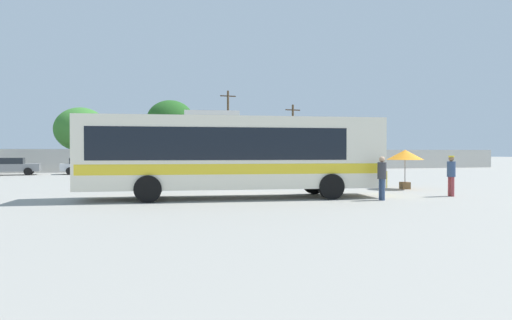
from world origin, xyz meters
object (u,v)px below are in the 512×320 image
object	(u,v)px
parked_car_third_white	(165,164)
roadside_tree_midright	(170,120)
coach_bus_cream_yellow	(230,152)
roadside_tree_right	(244,136)
parked_car_second_silver	(85,165)
utility_pole_far	(228,128)
passenger_waiting_on_apron	(451,173)
utility_pole_near	(293,135)
parked_car_leftmost_grey	(10,166)
parked_car_rightmost_black	(229,164)
attendant_by_bus_door	(382,175)
roadside_tree_midleft	(81,129)
vendor_umbrella_near_gate_orange	(405,156)

from	to	relation	value
parked_car_third_white	roadside_tree_midright	xyz separation A→B (m)	(1.33, 7.41, 4.54)
coach_bus_cream_yellow	roadside_tree_right	distance (m)	34.14
parked_car_third_white	parked_car_second_silver	bearing A→B (deg)	179.33
parked_car_second_silver	utility_pole_far	distance (m)	16.96
passenger_waiting_on_apron	parked_car_second_silver	size ratio (longest dim) A/B	0.41
utility_pole_near	roadside_tree_right	distance (m)	5.81
parked_car_leftmost_grey	parked_car_second_silver	size ratio (longest dim) A/B	1.06
coach_bus_cream_yellow	parked_car_rightmost_black	xyz separation A→B (m)	(5.81, 23.99, -1.13)
passenger_waiting_on_apron	roadside_tree_midright	size ratio (longest dim) A/B	0.23
passenger_waiting_on_apron	utility_pole_near	size ratio (longest dim) A/B	0.24
passenger_waiting_on_apron	utility_pole_far	size ratio (longest dim) A/B	0.20
parked_car_rightmost_black	parked_car_third_white	bearing A→B (deg)	-178.38
attendant_by_bus_door	roadside_tree_midleft	bearing A→B (deg)	111.44
parked_car_rightmost_black	roadside_tree_midleft	world-z (taller)	roadside_tree_midleft
parked_car_rightmost_black	attendant_by_bus_door	bearing A→B (deg)	-90.49
attendant_by_bus_door	parked_car_leftmost_grey	xyz separation A→B (m)	(-18.59, 26.54, -0.21)
coach_bus_cream_yellow	roadside_tree_right	size ratio (longest dim) A/B	2.29
roadside_tree_midleft	roadside_tree_midright	xyz separation A→B (m)	(9.11, -0.68, 1.08)
attendant_by_bus_door	utility_pole_near	distance (m)	33.61
parked_car_second_silver	roadside_tree_midleft	xyz separation A→B (m)	(-0.89, 8.02, 3.52)
parked_car_second_silver	roadside_tree_midleft	distance (m)	8.80
parked_car_third_white	coach_bus_cream_yellow	bearing A→B (deg)	-89.50
roadside_tree_midright	utility_pole_far	bearing A→B (deg)	2.03
roadside_tree_midright	roadside_tree_right	world-z (taller)	roadside_tree_midright
coach_bus_cream_yellow	parked_car_second_silver	bearing A→B (deg)	106.54
parked_car_rightmost_black	utility_pole_far	bearing A→B (deg)	76.64
coach_bus_cream_yellow	parked_car_third_white	bearing A→B (deg)	90.50
vendor_umbrella_near_gate_orange	parked_car_leftmost_grey	xyz separation A→B (m)	(-22.85, 22.07, -0.95)
parked_car_third_white	utility_pole_far	world-z (taller)	utility_pole_far
passenger_waiting_on_apron	utility_pole_far	bearing A→B (deg)	93.01
passenger_waiting_on_apron	utility_pole_far	xyz separation A→B (m)	(-1.77, 33.58, 3.60)
vendor_umbrella_near_gate_orange	roadside_tree_midleft	world-z (taller)	roadside_tree_midleft
vendor_umbrella_near_gate_orange	roadside_tree_midleft	size ratio (longest dim) A/B	0.31
parked_car_rightmost_black	roadside_tree_midleft	size ratio (longest dim) A/B	0.71
utility_pole_near	roadside_tree_right	world-z (taller)	utility_pole_near
parked_car_leftmost_grey	parked_car_third_white	world-z (taller)	parked_car_third_white
coach_bus_cream_yellow	parked_car_second_silver	distance (m)	24.96
utility_pole_near	parked_car_leftmost_grey	bearing A→B (deg)	-168.40
parked_car_third_white	utility_pole_far	size ratio (longest dim) A/B	0.52
vendor_umbrella_near_gate_orange	parked_car_third_white	bearing A→B (deg)	114.55
vendor_umbrella_near_gate_orange	roadside_tree_right	xyz separation A→B (m)	(-0.08, 30.81, 2.13)
utility_pole_near	utility_pole_far	world-z (taller)	utility_pole_far
coach_bus_cream_yellow	parked_car_rightmost_black	bearing A→B (deg)	76.39
parked_car_leftmost_grey	roadside_tree_midright	bearing A→B (deg)	27.36
utility_pole_near	utility_pole_far	bearing A→B (deg)	165.39
parked_car_second_silver	roadside_tree_right	world-z (taller)	roadside_tree_right
vendor_umbrella_near_gate_orange	utility_pole_far	bearing A→B (deg)	94.34
passenger_waiting_on_apron	parked_car_rightmost_black	bearing A→B (deg)	97.72
parked_car_leftmost_grey	utility_pole_far	size ratio (longest dim) A/B	0.52
parked_car_leftmost_grey	parked_car_third_white	xyz separation A→B (m)	(12.81, -0.10, 0.04)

